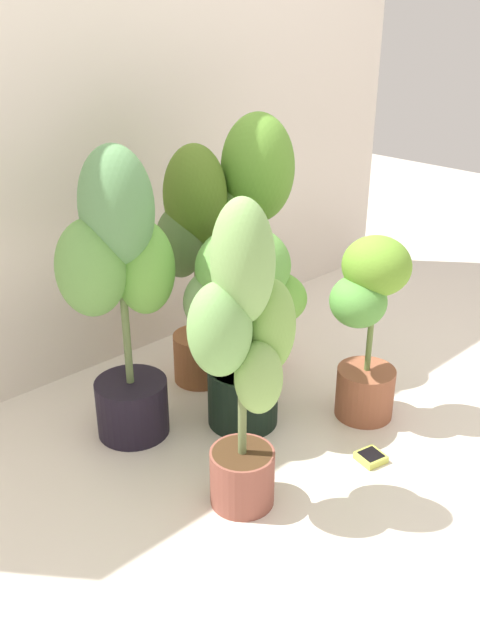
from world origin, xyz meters
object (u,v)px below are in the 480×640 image
potted_plant_back_center (198,247)px  hygrometer_box (371,457)px  potted_plant_front_left (243,350)px  potted_plant_back_right (254,222)px  potted_plant_center (243,308)px  potted_plant_front_right (368,320)px  potted_plant_back_left (120,280)px

potted_plant_back_center → hygrometer_box: size_ratio=9.51×
potted_plant_front_left → potted_plant_back_right: size_ratio=0.92×
potted_plant_center → potted_plant_back_center: size_ratio=0.78×
potted_plant_front_right → potted_plant_center: potted_plant_center is taller
potted_plant_back_right → potted_plant_back_center: size_ratio=1.10×
potted_plant_center → hygrometer_box: (0.14, -0.45, -0.42)m
potted_plant_back_right → hygrometer_box: 0.93m
potted_plant_back_left → hygrometer_box: 0.97m
potted_plant_back_right → hygrometer_box: bearing=-102.6°
potted_plant_center → potted_plant_back_right: bearing=40.2°
potted_plant_back_right → potted_plant_back_left: size_ratio=1.02×
potted_plant_front_left → potted_plant_back_right: potted_plant_back_right is taller
potted_plant_center → potted_plant_back_right: 0.42m
potted_plant_back_right → hygrometer_box: potted_plant_back_right is taller
potted_plant_front_left → potted_plant_back_center: potted_plant_front_left is taller
potted_plant_back_left → potted_plant_back_center: (0.41, 0.11, -0.02)m
potted_plant_front_right → potted_plant_back_right: (-0.03, 0.51, 0.23)m
potted_plant_front_right → potted_plant_back_left: size_ratio=0.68×
potted_plant_back_left → potted_plant_back_center: bearing=15.0°
potted_plant_front_right → potted_plant_back_center: size_ratio=0.73×
potted_plant_front_left → hygrometer_box: (0.43, -0.14, -0.49)m
potted_plant_front_left → potted_plant_back_left: 0.52m
potted_plant_center → hygrometer_box: 0.63m
potted_plant_center → potted_plant_back_right: potted_plant_back_right is taller
potted_plant_back_left → potted_plant_back_center: 0.42m
potted_plant_front_right → potted_plant_back_left: 0.82m
potted_plant_center → hygrometer_box: potted_plant_center is taller
potted_plant_front_right → hygrometer_box: potted_plant_front_right is taller
potted_plant_back_right → potted_plant_back_left: (-0.61, -0.03, -0.05)m
potted_plant_front_right → potted_plant_front_left: size_ratio=0.72×
hygrometer_box → potted_plant_front_left: bearing=173.6°
potted_plant_back_right → potted_plant_back_left: 0.62m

